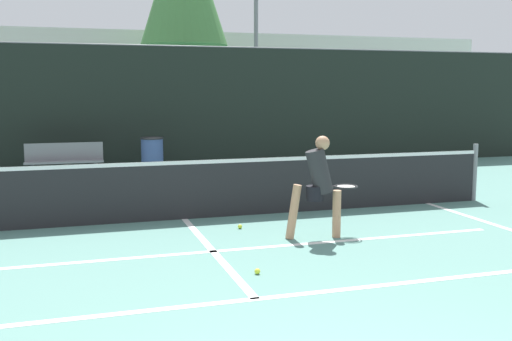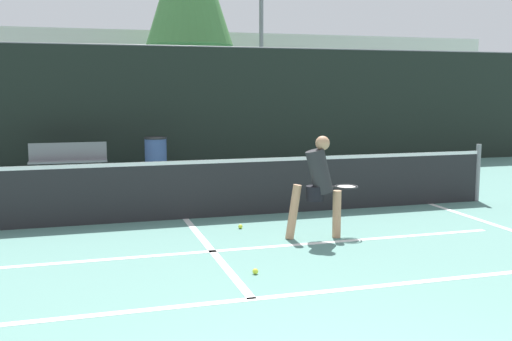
{
  "view_description": "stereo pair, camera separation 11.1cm",
  "coord_description": "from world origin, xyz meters",
  "px_view_note": "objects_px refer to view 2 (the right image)",
  "views": [
    {
      "loc": [
        -1.7,
        -2.86,
        2.09
      ],
      "look_at": [
        0.76,
        5.07,
        0.95
      ],
      "focal_mm": 42.0,
      "sensor_mm": 36.0,
      "label": 1
    },
    {
      "loc": [
        -1.59,
        -2.9,
        2.09
      ],
      "look_at": [
        0.76,
        5.07,
        0.95
      ],
      "focal_mm": 42.0,
      "sensor_mm": 36.0,
      "label": 2
    }
  ],
  "objects_px": {
    "courtside_bench": "(68,160)",
    "trash_bin": "(156,157)",
    "parked_car": "(114,142)",
    "player_practicing": "(319,182)"
  },
  "relations": [
    {
      "from": "courtside_bench",
      "to": "parked_car",
      "type": "distance_m",
      "value": 3.42
    },
    {
      "from": "courtside_bench",
      "to": "player_practicing",
      "type": "bearing_deg",
      "value": -61.78
    },
    {
      "from": "courtside_bench",
      "to": "trash_bin",
      "type": "xyz_separation_m",
      "value": [
        2.0,
        0.01,
        0.0
      ]
    },
    {
      "from": "courtside_bench",
      "to": "trash_bin",
      "type": "height_order",
      "value": "trash_bin"
    },
    {
      "from": "courtside_bench",
      "to": "trash_bin",
      "type": "relative_size",
      "value": 1.83
    },
    {
      "from": "trash_bin",
      "to": "parked_car",
      "type": "height_order",
      "value": "parked_car"
    },
    {
      "from": "trash_bin",
      "to": "parked_car",
      "type": "relative_size",
      "value": 0.23
    },
    {
      "from": "courtside_bench",
      "to": "parked_car",
      "type": "height_order",
      "value": "parked_car"
    },
    {
      "from": "player_practicing",
      "to": "trash_bin",
      "type": "bearing_deg",
      "value": 111.99
    },
    {
      "from": "player_practicing",
      "to": "trash_bin",
      "type": "xyz_separation_m",
      "value": [
        -1.45,
        6.63,
        -0.32
      ]
    }
  ]
}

